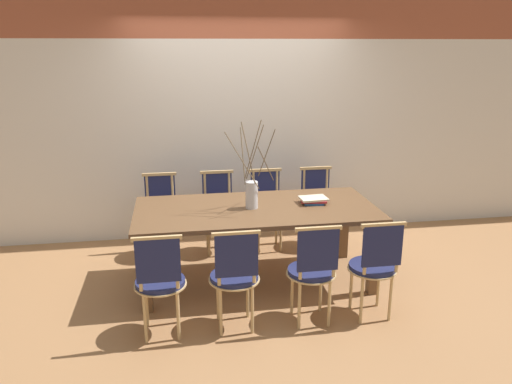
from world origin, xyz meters
The scene contains 13 objects.
ground_plane centered at (0.00, 0.00, 0.00)m, with size 16.00×16.00×0.00m, color #9E7047.
wall_rear centered at (0.00, 1.35, 1.60)m, with size 12.00×0.06×3.20m.
dining_table centered at (0.00, 0.00, 0.65)m, with size 2.23×1.05×0.75m.
chair_near_leftend centered at (-0.88, -0.82, 0.49)m, with size 0.41×0.41×0.88m.
chair_near_left centered at (-0.30, -0.82, 0.49)m, with size 0.41×0.41×0.88m.
chair_near_center centered at (0.33, -0.82, 0.49)m, with size 0.41×0.41×0.88m.
chair_near_right centered at (0.85, -0.82, 0.49)m, with size 0.41×0.41×0.88m.
chair_far_leftend centered at (-0.90, 0.82, 0.49)m, with size 0.41×0.41×0.88m.
chair_far_left centered at (-0.28, 0.82, 0.49)m, with size 0.41×0.41×0.88m.
chair_far_center centered at (0.26, 0.82, 0.49)m, with size 0.41×0.41×0.88m.
chair_far_right centered at (0.84, 0.82, 0.49)m, with size 0.41×0.41×0.88m.
vase_centerpiece centered at (-0.04, -0.01, 0.90)m, with size 0.46×0.45×0.81m.
book_stack centered at (0.56, 0.04, 0.78)m, with size 0.27×0.21×0.06m.
Camera 1 is at (-0.71, -4.34, 2.20)m, focal length 35.00 mm.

